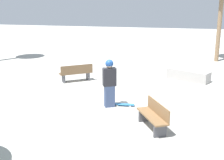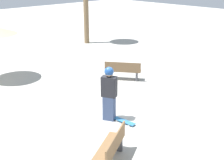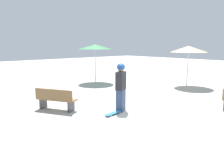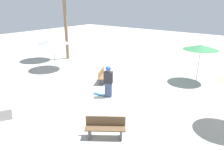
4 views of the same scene
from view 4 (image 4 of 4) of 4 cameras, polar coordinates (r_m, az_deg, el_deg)
ground_plane at (r=11.72m, az=-1.21°, el=-6.19°), size 60.00×60.00×0.00m
skater_main at (r=12.19m, az=-0.96°, el=-0.11°), size 0.55×0.45×1.82m
skateboard at (r=12.72m, az=-3.26°, el=-3.73°), size 0.82×0.27×0.07m
concrete_ledge at (r=12.11m, az=-26.40°, el=-6.17°), size 2.19×1.53×0.52m
bench_near at (r=14.69m, az=-2.29°, el=1.14°), size 1.15×1.62×0.85m
bench_far at (r=8.88m, az=-1.74°, el=-12.30°), size 1.55×1.30×0.85m
shade_umbrella_green at (r=15.33m, az=22.18°, el=7.92°), size 2.21×2.21×2.51m
shade_umbrella_grey at (r=17.71m, az=-15.15°, el=9.75°), size 2.45×2.45×2.42m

